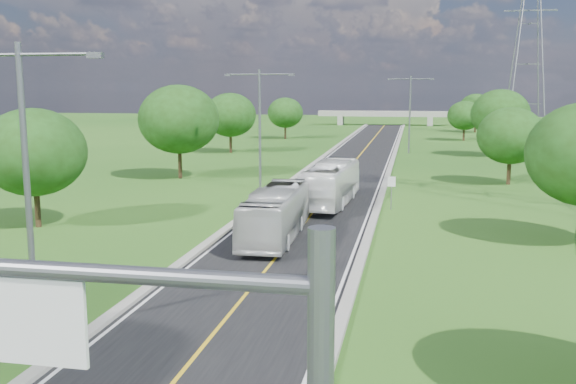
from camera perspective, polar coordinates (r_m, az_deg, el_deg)
name	(u,v)px	position (r m, az deg, el deg)	size (l,w,h in m)	color
ground	(349,169)	(67.95, 5.44, 2.04)	(260.00, 260.00, 0.00)	#1E4B15
road	(354,162)	(73.88, 5.91, 2.64)	(8.00, 150.00, 0.06)	black
curb_left	(318,161)	(74.37, 2.64, 2.78)	(0.50, 150.00, 0.22)	gray
curb_right	(392,163)	(73.61, 9.21, 2.60)	(0.50, 150.00, 0.22)	gray
speed_limit_sign	(391,187)	(45.63, 9.18, 0.42)	(0.55, 0.09, 2.40)	slate
overpass	(385,115)	(147.36, 8.61, 6.82)	(30.00, 3.00, 3.20)	gray
streetlight_near_left	(26,167)	(23.05, -22.28, 2.10)	(5.90, 0.25, 10.00)	slate
streetlight_mid_left	(260,119)	(53.66, -2.53, 6.51)	(5.90, 0.25, 10.00)	slate
streetlight_far_right	(410,107)	(85.13, 10.79, 7.39)	(5.90, 0.25, 10.00)	slate
power_tower_far	(528,56)	(123.73, 20.54, 11.26)	(9.00, 6.40, 28.00)	slate
tree_lb	(34,152)	(41.95, -21.65, 3.30)	(6.30, 6.30, 7.33)	black
tree_lc	(179,119)	(61.13, -9.68, 6.39)	(7.56, 7.56, 8.79)	black
tree_ld	(230,115)	(84.54, -5.15, 6.83)	(6.72, 6.72, 7.82)	black
tree_le	(285,113)	(107.28, -0.24, 7.06)	(5.88, 5.88, 6.84)	black
tree_rc	(511,136)	(59.82, 19.20, 4.75)	(5.88, 5.88, 6.84)	black
tree_rd	(500,114)	(83.79, 18.35, 6.59)	(7.14, 7.14, 8.30)	black
tree_re	(465,116)	(107.47, 15.42, 6.56)	(5.46, 5.46, 6.35)	black
tree_rf	(476,108)	(127.65, 16.37, 7.18)	(6.30, 6.30, 7.33)	black
bus_outbound	(331,184)	(46.74, 3.82, 0.74)	(2.59, 11.08, 3.09)	white
bus_inbound	(276,213)	(36.25, -1.08, -1.91)	(2.42, 10.36, 2.89)	silver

